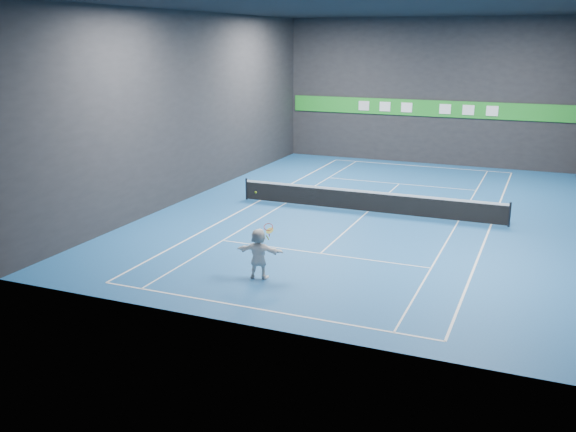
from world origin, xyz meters
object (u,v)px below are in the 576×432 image
at_px(player, 259,253).
at_px(tennis_racket, 268,229).
at_px(tennis_net, 368,201).
at_px(tennis_ball, 256,192).

distance_m(player, tennis_racket, 0.94).
xyz_separation_m(player, tennis_net, (1.05, 9.55, -0.32)).
relative_size(player, tennis_racket, 2.89).
bearing_deg(tennis_net, tennis_ball, -96.76).
height_order(tennis_ball, tennis_racket, tennis_ball).
bearing_deg(player, tennis_racket, -179.48).
height_order(player, tennis_racket, tennis_racket).
bearing_deg(tennis_net, tennis_racket, -94.24).
distance_m(tennis_ball, tennis_net, 9.90).
distance_m(tennis_net, tennis_racket, 9.61).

